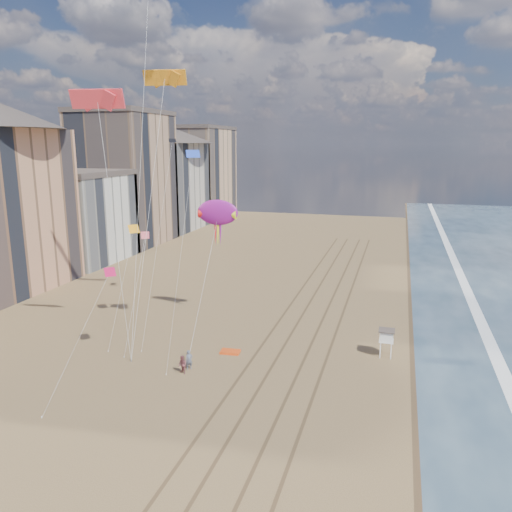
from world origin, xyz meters
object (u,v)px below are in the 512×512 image
Objects in this scene: grounded_kite at (230,352)px; kite_flyer_b at (183,365)px; show_kite at (218,213)px; lifeguard_stand at (386,336)px; kite_flyer_a at (189,360)px.

grounded_kite is 1.10× the size of kite_flyer_b.
grounded_kite is 0.11× the size of show_kite.
lifeguard_stand is at bearing 8.76° from grounded_kite.
kite_flyer_b is at bearing -152.83° from lifeguard_stand.
lifeguard_stand is 0.16× the size of show_kite.
kite_flyer_a is 1.05× the size of kite_flyer_b.
show_kite is at bearing 113.11° from grounded_kite.
kite_flyer_b is (-2.80, -5.99, 0.81)m from grounded_kite.
kite_flyer_b is (-18.75, -9.62, -1.35)m from lifeguard_stand.
kite_flyer_a is at bearing 113.00° from kite_flyer_b.
grounded_kite is 5.57m from kite_flyer_a.
kite_flyer_a is 1.16m from kite_flyer_b.
grounded_kite is (-15.95, -3.63, -2.16)m from lifeguard_stand.
show_kite is 9.37× the size of kite_flyer_a.
lifeguard_stand is at bearing 59.89° from kite_flyer_b.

